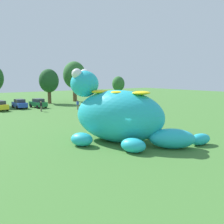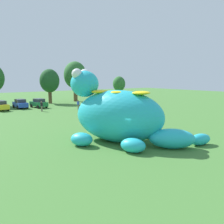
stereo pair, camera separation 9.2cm
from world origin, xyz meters
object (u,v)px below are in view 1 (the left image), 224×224
giant_inflatable_creature (119,115)px  car_green (38,103)px  spectator_by_cars (99,116)px  car_blue (20,104)px  spectator_wandering (78,105)px  spectator_near_inflatable (92,107)px  spectator_mid_field (41,106)px

giant_inflatable_creature → car_green: 27.97m
spectator_by_cars → car_green: bearing=93.6°
car_blue → spectator_wandering: size_ratio=2.44×
spectator_by_cars → spectator_wandering: same height
car_blue → car_green: (3.12, -1.03, 0.00)m
car_blue → spectator_near_inflatable: bearing=-57.5°
spectator_near_inflatable → spectator_mid_field: bearing=134.7°
giant_inflatable_creature → car_green: size_ratio=2.50×
car_blue → spectator_near_inflatable: (7.97, -12.53, -0.01)m
car_green → spectator_by_cars: bearing=-86.4°
car_green → spectator_wandering: (4.64, -7.04, -0.01)m
car_green → car_blue: bearing=161.7°
giant_inflatable_creature → car_green: (2.32, 27.84, -1.51)m
car_blue → spectator_mid_field: car_blue is taller
car_green → spectator_by_cars: car_green is taller
spectator_near_inflatable → spectator_wandering: bearing=92.6°
giant_inflatable_creature → spectator_by_cars: giant_inflatable_creature is taller
giant_inflatable_creature → spectator_wandering: bearing=71.5°
giant_inflatable_creature → spectator_near_inflatable: giant_inflatable_creature is taller
spectator_near_inflatable → spectator_wandering: 4.46m
car_blue → spectator_by_cars: size_ratio=2.44×
car_blue → spectator_wandering: (7.76, -8.07, -0.01)m
giant_inflatable_creature → spectator_wandering: 21.99m
car_green → spectator_by_cars: size_ratio=2.53×
car_blue → spectator_wandering: 11.20m
car_blue → spectator_near_inflatable: 14.85m
car_green → spectator_mid_field: 5.42m
car_blue → spectator_mid_field: 6.54m
car_blue → spectator_by_cars: (4.34, -20.16, -0.01)m
spectator_by_cars → giant_inflatable_creature: bearing=-112.1°
spectator_near_inflatable → spectator_wandering: same height
car_green → spectator_wandering: size_ratio=2.53×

